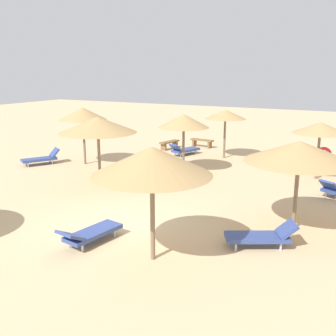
% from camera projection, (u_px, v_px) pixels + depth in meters
% --- Properties ---
extents(ground_plane, '(80.00, 80.00, 0.00)m').
position_uv_depth(ground_plane, '(122.00, 227.00, 12.04)').
color(ground_plane, '#D1B284').
extents(parasol_0, '(3.17, 3.17, 2.70)m').
position_uv_depth(parasol_0, '(299.00, 152.00, 11.34)').
color(parasol_0, '#75604C').
rests_on(parasol_0, ground).
extents(parasol_2, '(2.33, 2.33, 2.51)m').
position_uv_depth(parasol_2, '(321.00, 129.00, 16.84)').
color(parasol_2, '#75604C').
rests_on(parasol_2, ground).
extents(parasol_3, '(2.95, 2.95, 2.91)m').
position_uv_depth(parasol_3, '(152.00, 161.00, 9.38)').
color(parasol_3, '#75604C').
rests_on(parasol_3, ground).
extents(parasol_4, '(2.37, 2.37, 2.73)m').
position_uv_depth(parasol_4, '(184.00, 121.00, 17.98)').
color(parasol_4, '#75604C').
rests_on(parasol_4, ground).
extents(parasol_5, '(2.39, 2.39, 2.88)m').
position_uv_depth(parasol_5, '(83.00, 114.00, 19.51)').
color(parasol_5, '#75604C').
rests_on(parasol_5, ground).
extents(parasol_7, '(2.24, 2.24, 2.63)m').
position_uv_depth(parasol_7, '(225.00, 115.00, 20.95)').
color(parasol_7, '#75604C').
rests_on(parasol_7, ground).
extents(parasol_8, '(3.14, 3.14, 2.87)m').
position_uv_depth(parasol_8, '(98.00, 125.00, 15.73)').
color(parasol_8, '#75604C').
rests_on(parasol_8, ground).
extents(lounger_0, '(1.96, 1.46, 0.72)m').
position_uv_depth(lounger_0, '(262.00, 236.00, 10.61)').
color(lounger_0, '#33478C').
rests_on(lounger_0, ground).
extents(lounger_2, '(1.97, 0.89, 0.67)m').
position_uv_depth(lounger_2, '(302.00, 160.00, 19.61)').
color(lounger_2, '#33478C').
rests_on(lounger_2, ground).
extents(lounger_3, '(0.93, 1.99, 0.63)m').
position_uv_depth(lounger_3, '(90.00, 233.00, 10.81)').
color(lounger_3, '#33478C').
rests_on(lounger_3, ground).
extents(lounger_4, '(1.37, 1.99, 0.71)m').
position_uv_depth(lounger_4, '(181.00, 174.00, 16.89)').
color(lounger_4, '#33478C').
rests_on(lounger_4, ground).
extents(lounger_5, '(1.47, 1.94, 0.78)m').
position_uv_depth(lounger_5, '(42.00, 158.00, 19.94)').
color(lounger_5, '#33478C').
rests_on(lounger_5, ground).
extents(lounger_7, '(1.24, 1.99, 0.74)m').
position_uv_depth(lounger_7, '(184.00, 150.00, 22.11)').
color(lounger_7, '#33478C').
rests_on(lounger_7, ground).
extents(bench_0, '(0.69, 1.55, 0.49)m').
position_uv_depth(bench_0, '(169.00, 143.00, 23.83)').
color(bench_0, brown).
rests_on(bench_0, ground).
extents(bench_2, '(1.54, 0.57, 0.49)m').
position_uv_depth(bench_2, '(202.00, 142.00, 24.42)').
color(bench_2, brown).
rests_on(bench_2, ground).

